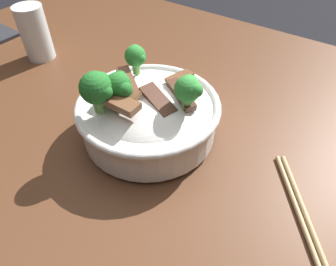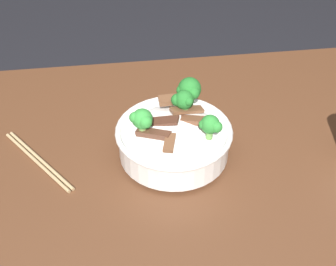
{
  "view_description": "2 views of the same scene",
  "coord_description": "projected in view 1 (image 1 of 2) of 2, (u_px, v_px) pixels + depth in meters",
  "views": [
    {
      "loc": [
        0.22,
        -0.35,
        1.15
      ],
      "look_at": [
        0.03,
        -0.08,
        0.82
      ],
      "focal_mm": 32.36,
      "sensor_mm": 36.0,
      "label": 1
    },
    {
      "loc": [
        0.09,
        0.61,
        1.39
      ],
      "look_at": [
        -0.01,
        -0.08,
        0.82
      ],
      "focal_mm": 47.38,
      "sensor_mm": 36.0,
      "label": 2
    }
  ],
  "objects": [
    {
      "name": "dining_table",
      "position": [
        177.0,
        164.0,
        0.64
      ],
      "size": [
        1.44,
        0.91,
        0.78
      ],
      "color": "#56331E",
      "rests_on": "ground"
    },
    {
      "name": "rice_bowl",
      "position": [
        148.0,
        112.0,
        0.49
      ],
      "size": [
        0.23,
        0.23,
        0.14
      ],
      "color": "white",
      "rests_on": "dining_table"
    },
    {
      "name": "drinking_glass",
      "position": [
        35.0,
        37.0,
        0.68
      ],
      "size": [
        0.06,
        0.06,
        0.12
      ],
      "color": "white",
      "rests_on": "dining_table"
    },
    {
      "name": "chopsticks_pair",
      "position": [
        306.0,
        224.0,
        0.4
      ],
      "size": [
        0.15,
        0.2,
        0.01
      ],
      "color": "tan",
      "rests_on": "dining_table"
    }
  ]
}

